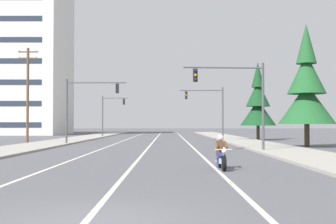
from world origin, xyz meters
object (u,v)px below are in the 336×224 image
(conifer_tree_right_verge_far, at_px, (259,104))
(traffic_signal_mid_left, at_px, (110,110))
(traffic_signal_mid_right, at_px, (211,105))
(traffic_signal_near_left, at_px, (85,101))
(motorcycle_with_rider, at_px, (222,155))
(apartment_building_far_left_block, at_px, (1,57))
(traffic_signal_near_right, at_px, (240,92))
(conifer_tree_right_verge_near, at_px, (307,90))
(utility_pole_left_near, at_px, (28,92))

(conifer_tree_right_verge_far, bearing_deg, traffic_signal_mid_left, 144.71)
(traffic_signal_mid_right, bearing_deg, traffic_signal_mid_left, 131.11)
(traffic_signal_near_left, height_order, traffic_signal_mid_left, same)
(motorcycle_with_rider, relative_size, apartment_building_far_left_block, 0.08)
(traffic_signal_near_right, xyz_separation_m, apartment_building_far_left_block, (-36.22, 52.76, 10.41))
(apartment_building_far_left_block, bearing_deg, traffic_signal_near_right, -55.53)
(motorcycle_with_rider, xyz_separation_m, conifer_tree_right_verge_near, (9.35, 18.61, 4.17))
(traffic_signal_mid_left, xyz_separation_m, apartment_building_far_left_block, (-22.42, 15.96, 10.52))
(traffic_signal_near_right, distance_m, traffic_signal_mid_right, 21.10)
(traffic_signal_mid_left, bearing_deg, apartment_building_far_left_block, 144.56)
(traffic_signal_near_right, bearing_deg, utility_pole_left_near, 143.20)
(traffic_signal_mid_right, relative_size, apartment_building_far_left_block, 0.21)
(apartment_building_far_left_block, bearing_deg, motorcycle_with_rider, -62.75)
(traffic_signal_near_right, distance_m, conifer_tree_right_verge_near, 9.19)
(traffic_signal_mid_left, distance_m, utility_pole_left_near, 23.09)
(motorcycle_with_rider, relative_size, conifer_tree_right_verge_far, 0.23)
(utility_pole_left_near, distance_m, apartment_building_far_left_block, 42.99)
(motorcycle_with_rider, distance_m, traffic_signal_mid_right, 33.65)
(utility_pole_left_near, relative_size, apartment_building_far_left_block, 0.33)
(traffic_signal_mid_right, bearing_deg, apartment_building_far_left_block, 138.77)
(traffic_signal_near_left, relative_size, utility_pole_left_near, 0.64)
(conifer_tree_right_verge_far, bearing_deg, traffic_signal_near_right, -104.27)
(motorcycle_with_rider, bearing_deg, apartment_building_far_left_block, 117.25)
(traffic_signal_near_left, height_order, utility_pole_left_near, utility_pole_left_near)
(conifer_tree_right_verge_near, bearing_deg, motorcycle_with_rider, -116.67)
(traffic_signal_mid_right, distance_m, conifer_tree_right_verge_far, 6.20)
(traffic_signal_near_right, bearing_deg, traffic_signal_mid_left, 110.56)
(utility_pole_left_near, bearing_deg, conifer_tree_right_verge_far, 18.76)
(motorcycle_with_rider, bearing_deg, conifer_tree_right_verge_far, 76.33)
(traffic_signal_near_left, height_order, conifer_tree_right_verge_near, conifer_tree_right_verge_near)
(motorcycle_with_rider, xyz_separation_m, utility_pole_left_near, (-16.51, 26.66, 4.60))
(traffic_signal_near_left, xyz_separation_m, conifer_tree_right_verge_near, (19.54, -4.98, 0.61))
(traffic_signal_mid_right, height_order, apartment_building_far_left_block, apartment_building_far_left_block)
(motorcycle_with_rider, bearing_deg, traffic_signal_mid_left, 102.71)
(conifer_tree_right_verge_near, relative_size, apartment_building_far_left_block, 0.36)
(motorcycle_with_rider, xyz_separation_m, traffic_signal_near_right, (2.73, 12.27, 3.56))
(traffic_signal_near_left, distance_m, conifer_tree_right_verge_near, 20.18)
(traffic_signal_mid_left, bearing_deg, traffic_signal_near_left, -88.02)
(utility_pole_left_near, xyz_separation_m, conifer_tree_right_verge_far, (25.07, 8.51, -0.87))
(traffic_signal_near_left, bearing_deg, utility_pole_left_near, 154.14)
(apartment_building_far_left_block, bearing_deg, conifer_tree_right_verge_far, -35.37)
(motorcycle_with_rider, height_order, traffic_signal_mid_left, traffic_signal_mid_left)
(traffic_signal_mid_left, distance_m, conifer_tree_right_verge_far, 24.05)
(traffic_signal_near_left, distance_m, traffic_signal_mid_left, 25.48)
(traffic_signal_mid_right, bearing_deg, conifer_tree_right_verge_far, 17.02)
(traffic_signal_mid_right, bearing_deg, conifer_tree_right_verge_near, -65.52)
(conifer_tree_right_verge_far, bearing_deg, conifer_tree_right_verge_near, -87.27)
(conifer_tree_right_verge_near, distance_m, conifer_tree_right_verge_far, 16.59)
(traffic_signal_mid_left, bearing_deg, motorcycle_with_rider, -77.29)
(motorcycle_with_rider, distance_m, traffic_signal_mid_left, 50.42)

